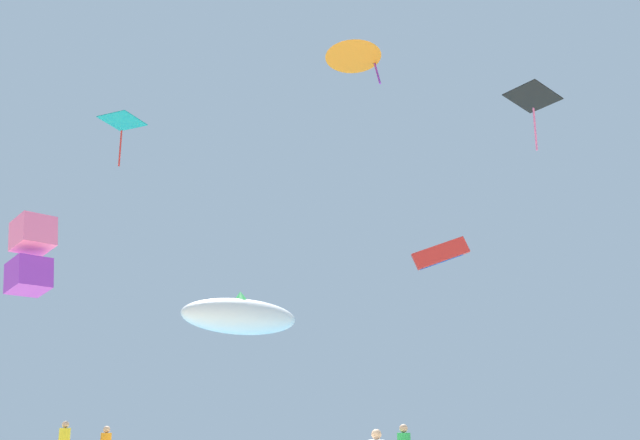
# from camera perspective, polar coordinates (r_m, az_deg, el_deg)

# --- Properties ---
(kite_diamond_teal) EXTENTS (2.93, 2.93, 3.06)m
(kite_diamond_teal) POSITION_cam_1_polar(r_m,az_deg,el_deg) (47.17, -14.91, 7.25)
(kite_diamond_teal) COLOR teal
(kite_inflatable_white) EXTENTS (7.32, 5.57, 2.75)m
(kite_inflatable_white) POSITION_cam_1_polar(r_m,az_deg,el_deg) (42.61, -6.01, -7.45)
(kite_inflatable_white) COLOR white
(kite_box_pink) EXTENTS (2.09, 2.09, 3.14)m
(kite_box_pink) POSITION_cam_1_polar(r_m,az_deg,el_deg) (30.96, -21.33, -2.56)
(kite_box_pink) COLOR pink
(kite_parafoil_red) EXTENTS (3.39, 0.61, 2.06)m
(kite_parafoil_red) POSITION_cam_1_polar(r_m,az_deg,el_deg) (42.41, 9.59, -2.58)
(kite_parafoil_red) COLOR red
(kite_delta_orange) EXTENTS (4.05, 4.09, 2.87)m
(kite_delta_orange) POSITION_cam_1_polar(r_m,az_deg,el_deg) (46.59, 2.80, 12.86)
(kite_delta_orange) COLOR orange
(kite_diamond_black) EXTENTS (2.72, 2.73, 2.94)m
(kite_diamond_black) POSITION_cam_1_polar(r_m,az_deg,el_deg) (36.29, 16.41, 9.00)
(kite_diamond_black) COLOR black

